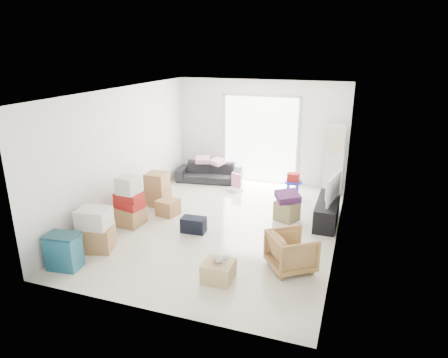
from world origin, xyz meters
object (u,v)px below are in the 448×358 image
(ottoman, at_px, (287,211))
(kids_table, at_px, (293,180))
(television, at_px, (328,197))
(storage_bins, at_px, (64,251))
(sofa, at_px, (209,169))
(armchair, at_px, (292,250))
(wood_crate, at_px, (218,271))
(ac_tower, at_px, (334,159))
(tv_console, at_px, (327,211))

(ottoman, relative_size, kids_table, 0.72)
(television, distance_m, storage_bins, 5.12)
(sofa, xyz_separation_m, armchair, (2.90, -3.77, 0.01))
(television, relative_size, wood_crate, 2.12)
(wood_crate, bearing_deg, ac_tower, 73.85)
(storage_bins, bearing_deg, armchair, 18.68)
(ac_tower, relative_size, wood_crate, 3.81)
(sofa, height_order, wood_crate, sofa)
(armchair, bearing_deg, television, -46.33)
(tv_console, bearing_deg, ottoman, -167.09)
(tv_console, height_order, storage_bins, storage_bins)
(ac_tower, distance_m, wood_crate, 4.86)
(ac_tower, distance_m, tv_console, 1.91)
(ottoman, bearing_deg, sofa, 143.30)
(sofa, xyz_separation_m, kids_table, (2.33, -0.37, 0.07))
(storage_bins, bearing_deg, kids_table, 57.19)
(ac_tower, relative_size, tv_console, 1.22)
(armchair, bearing_deg, tv_console, -46.33)
(ac_tower, bearing_deg, wood_crate, -106.15)
(armchair, bearing_deg, wood_crate, 88.47)
(kids_table, bearing_deg, tv_console, -53.76)
(ottoman, height_order, wood_crate, ottoman)
(television, distance_m, kids_table, 1.60)
(storage_bins, xyz_separation_m, kids_table, (2.96, 4.59, 0.10))
(sofa, relative_size, wood_crate, 3.74)
(armchair, bearing_deg, ottoman, -23.64)
(sofa, xyz_separation_m, wood_crate, (1.88, -4.47, -0.18))
(tv_console, bearing_deg, storage_bins, -139.71)
(sofa, bearing_deg, tv_console, -34.93)
(tv_console, height_order, wood_crate, tv_console)
(storage_bins, height_order, wood_crate, storage_bins)
(television, bearing_deg, ac_tower, 11.93)
(television, height_order, storage_bins, same)
(tv_console, distance_m, armchair, 2.15)
(television, bearing_deg, kids_table, 46.58)
(tv_console, xyz_separation_m, kids_table, (-0.94, 1.28, 0.17))
(sofa, xyz_separation_m, storage_bins, (-0.63, -4.96, -0.03))
(sofa, height_order, storage_bins, sofa)
(television, height_order, wood_crate, television)
(ac_tower, bearing_deg, sofa, -177.33)
(armchair, xyz_separation_m, wood_crate, (-1.01, -0.70, -0.20))
(ac_tower, bearing_deg, television, -88.41)
(kids_table, bearing_deg, ottoman, -84.82)
(tv_console, bearing_deg, kids_table, 126.24)
(armchair, height_order, wood_crate, armchair)
(tv_console, bearing_deg, sofa, 153.21)
(sofa, bearing_deg, television, -34.93)
(kids_table, bearing_deg, television, -53.76)
(storage_bins, relative_size, kids_table, 1.04)
(television, bearing_deg, armchair, -179.73)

